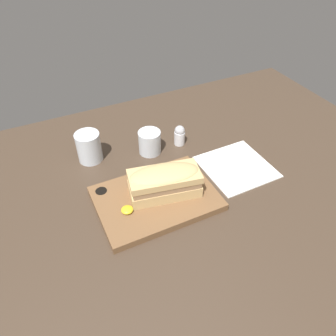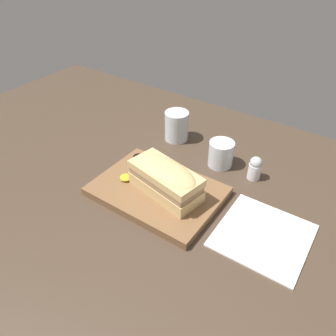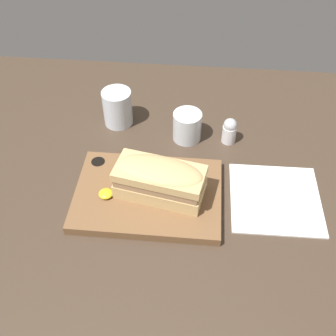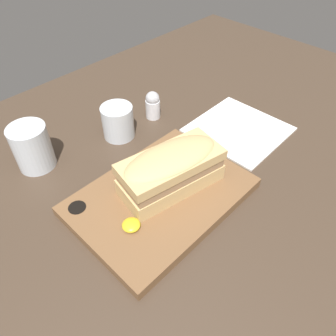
{
  "view_description": "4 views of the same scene",
  "coord_description": "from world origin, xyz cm",
  "px_view_note": "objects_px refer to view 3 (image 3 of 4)",
  "views": [
    {
      "loc": [
        -21.08,
        -57.69,
        68.28
      ],
      "look_at": [
        7.69,
        1.97,
        10.28
      ],
      "focal_mm": 35.0,
      "sensor_mm": 36.0,
      "label": 1
    },
    {
      "loc": [
        41.68,
        -51.64,
        59.28
      ],
      "look_at": [
        3.76,
        2.94,
        8.83
      ],
      "focal_mm": 35.0,
      "sensor_mm": 36.0,
      "label": 2
    },
    {
      "loc": [
        12.72,
        -60.45,
        73.85
      ],
      "look_at": [
        7.04,
        1.39,
        9.99
      ],
      "focal_mm": 45.0,
      "sensor_mm": 36.0,
      "label": 3
    },
    {
      "loc": [
        -25.22,
        -29.6,
        49.55
      ],
      "look_at": [
        4.84,
        -0.41,
        8.99
      ],
      "focal_mm": 35.0,
      "sensor_mm": 36.0,
      "label": 4
    }
  ],
  "objects_px": {
    "sandwich": "(160,179)",
    "napkin": "(275,199)",
    "water_glass": "(118,110)",
    "salt_shaker": "(230,130)",
    "wine_glass": "(187,127)",
    "serving_board": "(148,195)"
  },
  "relations": [
    {
      "from": "water_glass",
      "to": "napkin",
      "type": "relative_size",
      "value": 0.47
    },
    {
      "from": "serving_board",
      "to": "water_glass",
      "type": "bearing_deg",
      "value": 113.22
    },
    {
      "from": "serving_board",
      "to": "wine_glass",
      "type": "bearing_deg",
      "value": 70.59
    },
    {
      "from": "water_glass",
      "to": "wine_glass",
      "type": "bearing_deg",
      "value": -14.11
    },
    {
      "from": "napkin",
      "to": "wine_glass",
      "type": "bearing_deg",
      "value": 137.95
    },
    {
      "from": "serving_board",
      "to": "water_glass",
      "type": "xyz_separation_m",
      "value": [
        -0.11,
        0.26,
        0.03
      ]
    },
    {
      "from": "sandwich",
      "to": "napkin",
      "type": "bearing_deg",
      "value": 4.95
    },
    {
      "from": "serving_board",
      "to": "wine_glass",
      "type": "xyz_separation_m",
      "value": [
        0.07,
        0.21,
        0.02
      ]
    },
    {
      "from": "wine_glass",
      "to": "sandwich",
      "type": "bearing_deg",
      "value": -102.48
    },
    {
      "from": "salt_shaker",
      "to": "wine_glass",
      "type": "bearing_deg",
      "value": 178.25
    },
    {
      "from": "sandwich",
      "to": "water_glass",
      "type": "xyz_separation_m",
      "value": [
        -0.14,
        0.26,
        -0.03
      ]
    },
    {
      "from": "sandwich",
      "to": "wine_glass",
      "type": "height_order",
      "value": "sandwich"
    },
    {
      "from": "serving_board",
      "to": "wine_glass",
      "type": "distance_m",
      "value": 0.22
    },
    {
      "from": "serving_board",
      "to": "napkin",
      "type": "bearing_deg",
      "value": 4.36
    },
    {
      "from": "wine_glass",
      "to": "salt_shaker",
      "type": "height_order",
      "value": "wine_glass"
    },
    {
      "from": "wine_glass",
      "to": "napkin",
      "type": "distance_m",
      "value": 0.28
    },
    {
      "from": "serving_board",
      "to": "salt_shaker",
      "type": "relative_size",
      "value": 4.62
    },
    {
      "from": "napkin",
      "to": "water_glass",
      "type": "bearing_deg",
      "value": 149.15
    },
    {
      "from": "sandwich",
      "to": "water_glass",
      "type": "relative_size",
      "value": 2.12
    },
    {
      "from": "water_glass",
      "to": "wine_glass",
      "type": "xyz_separation_m",
      "value": [
        0.18,
        -0.05,
        -0.01
      ]
    },
    {
      "from": "sandwich",
      "to": "napkin",
      "type": "distance_m",
      "value": 0.26
    },
    {
      "from": "serving_board",
      "to": "salt_shaker",
      "type": "bearing_deg",
      "value": 48.95
    }
  ]
}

